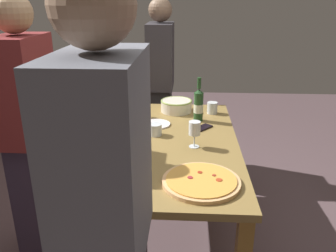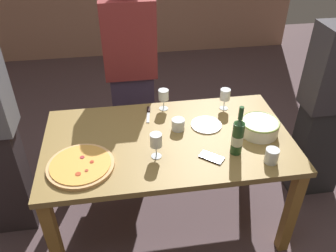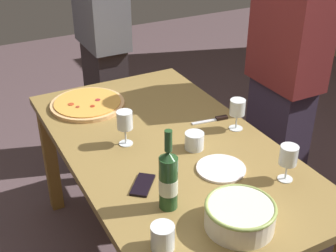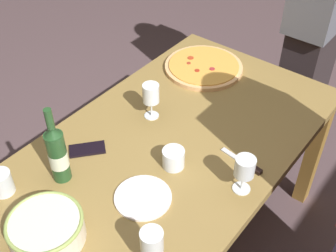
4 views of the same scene
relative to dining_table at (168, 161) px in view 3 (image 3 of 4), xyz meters
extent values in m
cube|color=olive|center=(0.00, 0.00, 0.07)|extent=(1.60, 0.90, 0.04)
cube|color=olive|center=(-0.74, -0.40, -0.30)|extent=(0.07, 0.07, 0.71)
cube|color=olive|center=(-0.74, 0.40, -0.30)|extent=(0.07, 0.07, 0.71)
cylinder|color=#E4AC70|center=(-0.54, -0.20, 0.10)|extent=(0.39, 0.39, 0.02)
cylinder|color=gold|center=(-0.54, -0.20, 0.12)|extent=(0.35, 0.35, 0.01)
cylinder|color=#B43C1E|center=(-0.55, -0.28, 0.12)|extent=(0.03, 0.03, 0.00)
cylinder|color=#A52E18|center=(-0.48, -0.19, 0.12)|extent=(0.02, 0.02, 0.00)
cylinder|color=#A12D2E|center=(-0.54, -0.14, 0.12)|extent=(0.03, 0.03, 0.00)
cylinder|color=#9C3520|center=(-0.51, -0.26, 0.12)|extent=(0.02, 0.02, 0.00)
cylinder|color=silver|center=(0.60, -0.03, 0.14)|extent=(0.25, 0.25, 0.09)
torus|color=#96AE56|center=(0.60, -0.03, 0.18)|extent=(0.25, 0.25, 0.01)
cylinder|color=#224822|center=(0.39, -0.20, 0.20)|extent=(0.07, 0.07, 0.22)
cone|color=#224822|center=(0.39, -0.20, 0.32)|extent=(0.07, 0.07, 0.03)
cylinder|color=#224822|center=(0.39, -0.20, 0.38)|extent=(0.03, 0.03, 0.08)
cylinder|color=silver|center=(0.39, -0.20, 0.19)|extent=(0.07, 0.07, 0.06)
cylinder|color=white|center=(0.02, 0.36, 0.09)|extent=(0.07, 0.07, 0.00)
cylinder|color=white|center=(0.02, 0.36, 0.13)|extent=(0.01, 0.01, 0.08)
cylinder|color=white|center=(0.02, 0.36, 0.21)|extent=(0.07, 0.07, 0.08)
cylinder|color=white|center=(-0.10, -0.17, 0.09)|extent=(0.06, 0.06, 0.00)
cylinder|color=white|center=(-0.10, -0.17, 0.14)|extent=(0.01, 0.01, 0.08)
cylinder|color=white|center=(-0.10, -0.17, 0.22)|extent=(0.07, 0.07, 0.08)
cylinder|color=maroon|center=(-0.10, -0.17, 0.20)|extent=(0.06, 0.06, 0.04)
cylinder|color=white|center=(0.46, 0.30, 0.09)|extent=(0.06, 0.06, 0.00)
cylinder|color=white|center=(0.46, 0.30, 0.13)|extent=(0.01, 0.01, 0.07)
cylinder|color=white|center=(0.46, 0.30, 0.21)|extent=(0.07, 0.07, 0.08)
cylinder|color=white|center=(0.57, -0.32, 0.14)|extent=(0.08, 0.08, 0.09)
cylinder|color=white|center=(0.08, 0.09, 0.13)|extent=(0.09, 0.09, 0.08)
cylinder|color=white|center=(0.28, 0.10, 0.10)|extent=(0.21, 0.21, 0.01)
cube|color=black|center=(0.23, -0.23, 0.10)|extent=(0.16, 0.15, 0.01)
cube|color=silver|center=(-0.10, 0.26, 0.10)|extent=(0.04, 0.14, 0.01)
cube|color=black|center=(-0.09, 0.35, 0.10)|extent=(0.03, 0.06, 0.02)
cube|color=#342A3E|center=(-0.18, 0.82, -0.25)|extent=(0.35, 0.20, 0.82)
cube|color=maroon|center=(-0.18, 0.82, 0.46)|extent=(0.41, 0.24, 0.61)
cube|color=#31282A|center=(-1.15, 0.13, -0.23)|extent=(0.36, 0.20, 0.85)
camera|label=1|loc=(-2.06, -0.12, 0.97)|focal=36.98mm
camera|label=2|loc=(-0.27, -1.78, 1.46)|focal=37.24mm
camera|label=3|loc=(1.57, -0.83, 1.20)|focal=48.77mm
camera|label=4|loc=(1.02, 0.80, 1.33)|focal=46.63mm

